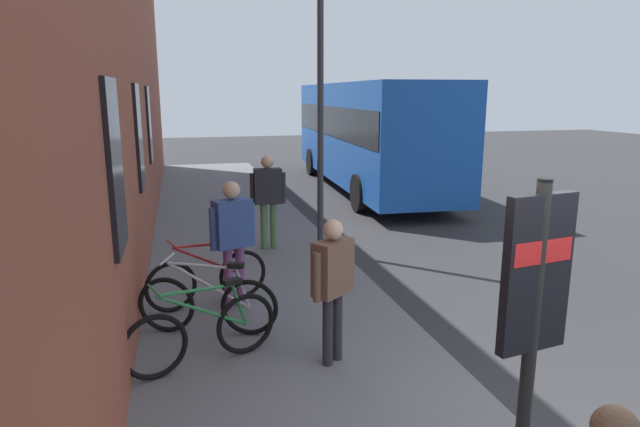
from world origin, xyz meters
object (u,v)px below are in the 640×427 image
Objects in this scene: city_bus at (368,129)px; pedestrian_near_bus at (268,192)px; bicycle_by_door at (203,332)px; pedestrian_by_facade at (333,277)px; transit_info_sign at (535,295)px; street_lamp at (320,73)px; pedestrian_crossing_street at (233,232)px; bicycle_under_window at (209,278)px; bicycle_mid_rack at (208,304)px.

pedestrian_near_bus is (-6.49, 4.30, -0.70)m from city_bus.
pedestrian_by_facade reaches higher than bicycle_by_door.
city_bus is at bearing -27.85° from bicycle_by_door.
transit_info_sign is 7.14m from street_lamp.
pedestrian_crossing_street is at bearing 20.95° from transit_info_sign.
transit_info_sign is 1.47× the size of pedestrian_by_facade.
pedestrian_crossing_street reaches higher than bicycle_by_door.
transit_info_sign is at bearing -174.43° from pedestrian_near_bus.
bicycle_by_door is 0.16× the size of city_bus.
bicycle_under_window is 1.05× the size of pedestrian_by_facade.
bicycle_mid_rack is 0.70× the size of transit_info_sign.
transit_info_sign is at bearing -159.05° from pedestrian_crossing_street.
pedestrian_crossing_street is at bearing 150.53° from city_bus.
bicycle_mid_rack is at bearing -7.14° from bicycle_by_door.
pedestrian_by_facade is (-1.09, -1.29, 0.61)m from bicycle_mid_rack.
bicycle_by_door is at bearing 150.22° from street_lamp.
bicycle_mid_rack is at bearing 145.91° from street_lamp.
bicycle_by_door is 4.68m from pedestrian_near_bus.
pedestrian_by_facade reaches higher than bicycle_mid_rack.
pedestrian_by_facade is 2.09m from pedestrian_crossing_street.
bicycle_by_door is 0.70× the size of transit_info_sign.
bicycle_under_window is at bearing 153.79° from pedestrian_near_bus.
transit_info_sign is 0.23× the size of city_bus.
pedestrian_by_facade is at bearing 166.93° from street_lamp.
bicycle_by_door is at bearing 174.74° from bicycle_under_window.
street_lamp is at bearing -13.07° from pedestrian_by_facade.
pedestrian_near_bus is 2.94m from pedestrian_crossing_street.
transit_info_sign reaches higher than bicycle_under_window.
pedestrian_near_bus is at bearing -0.76° from pedestrian_by_facade.
city_bus is at bearing -14.95° from transit_info_sign.
bicycle_under_window is 2.47m from pedestrian_by_facade.
bicycle_mid_rack is 3.89m from pedestrian_near_bus.
street_lamp is (4.28, -2.45, 2.91)m from bicycle_by_door.
pedestrian_by_facade is at bearing -101.45° from bicycle_by_door.
transit_info_sign reaches higher than pedestrian_crossing_street.
transit_info_sign reaches higher than pedestrian_near_bus.
city_bus is at bearing -29.29° from bicycle_mid_rack.
pedestrian_near_bus reaches higher than pedestrian_by_facade.
pedestrian_near_bus reaches higher than bicycle_by_door.
bicycle_mid_rack is (0.81, -0.10, 0.00)m from bicycle_by_door.
city_bus is 7.53m from street_lamp.
pedestrian_crossing_street is (1.89, 0.88, 0.09)m from pedestrian_by_facade.
city_bus is (13.53, -3.61, 0.20)m from transit_info_sign.
street_lamp is at bearing -42.37° from bicycle_under_window.
pedestrian_crossing_street is (4.25, 1.63, -0.51)m from transit_info_sign.
transit_info_sign is 0.43× the size of street_lamp.
street_lamp is at bearing 153.44° from city_bus.
pedestrian_crossing_street is 0.32× the size of street_lamp.
pedestrian_crossing_street is at bearing -27.11° from bicycle_mid_rack.
bicycle_by_door is 12.39m from city_bus.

